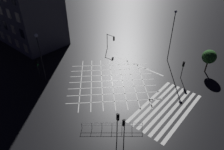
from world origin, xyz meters
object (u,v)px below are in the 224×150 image
object	(u,v)px
traffic_light_se_main	(183,67)
street_lamp_east	(39,48)
traffic_light_sw_main	(118,122)
street_tree_near	(209,57)
traffic_light_nw_cross	(38,67)
street_lamp_west	(173,28)
traffic_light_ne_cross	(111,39)
traffic_light_sw_cross	(124,125)

from	to	relation	value
traffic_light_se_main	street_lamp_east	world-z (taller)	street_lamp_east
traffic_light_sw_main	street_tree_near	size ratio (longest dim) A/B	1.02
traffic_light_nw_cross	street_lamp_east	xyz separation A→B (m)	(0.80, -0.24, 3.27)
traffic_light_nw_cross	street_lamp_west	world-z (taller)	street_lamp_west
traffic_light_nw_cross	street_lamp_west	bearing A→B (deg)	59.30
traffic_light_ne_cross	street_lamp_east	bearing A→B (deg)	-92.04
traffic_light_ne_cross	street_lamp_east	distance (m)	17.13
traffic_light_ne_cross	street_tree_near	distance (m)	19.89
traffic_light_sw_main	street_tree_near	distance (m)	22.92
traffic_light_se_main	street_lamp_east	size ratio (longest dim) A/B	0.39
traffic_light_sw_cross	traffic_light_se_main	world-z (taller)	traffic_light_se_main
traffic_light_sw_cross	traffic_light_sw_main	distance (m)	1.13
traffic_light_nw_cross	traffic_light_se_main	size ratio (longest dim) A/B	1.31
street_lamp_west	street_tree_near	distance (m)	8.38
traffic_light_nw_cross	street_tree_near	world-z (taller)	traffic_light_nw_cross
street_lamp_east	traffic_light_ne_cross	bearing A→B (deg)	-2.04
traffic_light_nw_cross	street_lamp_east	distance (m)	3.38
traffic_light_nw_cross	traffic_light_sw_main	size ratio (longest dim) A/B	0.99
traffic_light_sw_cross	street_tree_near	xyz separation A→B (m)	(22.11, -2.13, 0.77)
traffic_light_nw_cross	traffic_light_ne_cross	xyz separation A→B (m)	(17.47, -0.83, -0.63)
street_tree_near	street_lamp_west	bearing A→B (deg)	94.60
traffic_light_sw_cross	street_tree_near	world-z (taller)	street_tree_near
traffic_light_sw_cross	street_lamp_east	size ratio (longest dim) A/B	0.38
traffic_light_nw_cross	street_tree_near	xyz separation A→B (m)	(22.02, -20.18, -0.01)
traffic_light_nw_cross	traffic_light_sw_main	bearing A→B (deg)	-2.47
traffic_light_sw_main	street_lamp_east	distance (m)	17.78
traffic_light_se_main	traffic_light_ne_cross	distance (m)	16.83
traffic_light_se_main	street_lamp_east	xyz separation A→B (m)	(-16.18, 17.41, 4.00)
traffic_light_sw_cross	traffic_light_sw_main	world-z (taller)	traffic_light_sw_main
traffic_light_ne_cross	street_lamp_west	bearing A→B (deg)	18.39
traffic_light_se_main	street_tree_near	distance (m)	5.69
traffic_light_sw_main	street_lamp_west	size ratio (longest dim) A/B	0.44
traffic_light_nw_cross	traffic_light_ne_cross	size ratio (longest dim) A/B	1.28
traffic_light_sw_main	street_lamp_east	xyz separation A→B (m)	(1.56, 17.41, 3.24)
traffic_light_sw_main	traffic_light_sw_cross	bearing A→B (deg)	-30.65
traffic_light_se_main	street_lamp_east	bearing A→B (deg)	-47.10
street_lamp_west	traffic_light_sw_cross	bearing A→B (deg)	-166.10
traffic_light_sw_main	street_tree_near	xyz separation A→B (m)	(22.78, -2.53, -0.04)
traffic_light_sw_cross	traffic_light_ne_cross	world-z (taller)	traffic_light_ne_cross
street_lamp_west	traffic_light_nw_cross	bearing A→B (deg)	149.30
traffic_light_sw_main	street_tree_near	bearing A→B (deg)	-6.34
traffic_light_ne_cross	traffic_light_sw_cross	bearing A→B (deg)	-45.56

